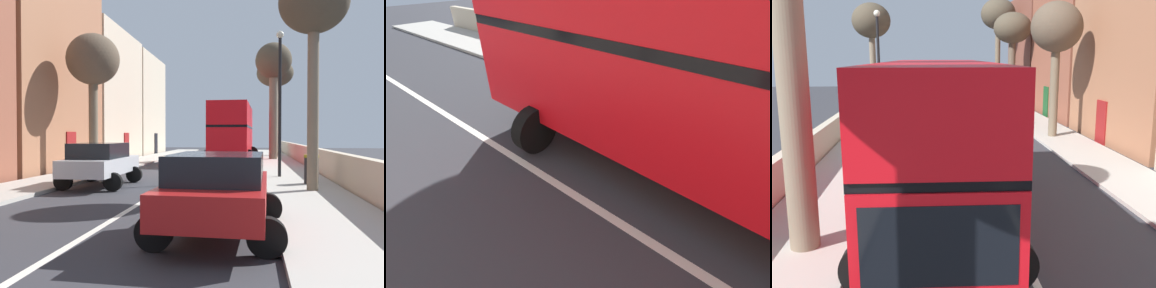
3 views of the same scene
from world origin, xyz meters
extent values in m
plane|color=#333338|center=(0.00, 0.00, 0.00)|extent=(84.00, 84.00, 0.00)
cube|color=silver|center=(0.00, 0.00, 0.00)|extent=(0.16, 54.00, 0.01)
cube|color=#B2ADA3|center=(-4.90, 0.00, 0.06)|extent=(2.60, 60.00, 0.12)
cube|color=#B2ADA3|center=(4.90, 0.00, 0.06)|extent=(2.60, 60.00, 0.12)
cube|color=brown|center=(-8.50, -19.20, 4.68)|extent=(4.00, 9.22, 9.36)
cube|color=black|center=(-6.47, -19.20, 1.05)|extent=(0.08, 1.10, 2.10)
cube|color=brown|center=(-8.50, -9.60, 4.84)|extent=(4.00, 9.22, 9.68)
cube|color=#194C23|center=(-6.47, -9.60, 1.05)|extent=(0.08, 1.10, 2.10)
cube|color=#9E6647|center=(-8.50, 0.00, 5.45)|extent=(4.00, 9.22, 10.90)
cube|color=maroon|center=(-6.47, 0.00, 1.05)|extent=(0.08, 1.10, 2.10)
cube|color=beige|center=(6.45, 0.00, 0.62)|extent=(0.36, 54.00, 1.25)
cube|color=red|center=(1.70, 9.22, 1.55)|extent=(2.81, 10.23, 1.70)
cube|color=black|center=(1.70, 9.22, 2.48)|extent=(2.83, 10.13, 0.16)
cube|color=red|center=(1.70, 9.22, 3.31)|extent=(2.81, 10.23, 1.50)
cube|color=black|center=(1.85, 14.28, 1.64)|extent=(2.20, 0.13, 1.19)
cylinder|color=black|center=(0.53, 12.71, 0.50)|extent=(1.01, 0.33, 1.00)
cylinder|color=black|center=(3.09, 12.63, 0.50)|extent=(1.01, 0.33, 1.00)
cylinder|color=black|center=(0.31, 5.81, 0.50)|extent=(1.01, 0.33, 1.00)
cylinder|color=black|center=(2.87, 5.73, 0.50)|extent=(1.01, 0.33, 1.00)
cube|color=#B7BABF|center=(-2.50, -5.89, 0.78)|extent=(1.83, 4.36, 0.59)
cube|color=black|center=(-2.50, -6.11, 1.35)|extent=(1.66, 2.41, 0.56)
cylinder|color=black|center=(-3.42, -4.57, 0.32)|extent=(0.64, 0.23, 0.64)
cylinder|color=black|center=(-1.63, -4.54, 0.32)|extent=(0.64, 0.23, 0.64)
cylinder|color=black|center=(-3.37, -7.25, 0.32)|extent=(0.64, 0.23, 0.64)
cylinder|color=black|center=(-1.58, -7.22, 0.32)|extent=(0.64, 0.23, 0.64)
cube|color=#AD1919|center=(2.50, -12.68, 0.77)|extent=(1.95, 4.34, 0.57)
cube|color=black|center=(2.49, -12.90, 1.31)|extent=(1.73, 2.41, 0.52)
cylinder|color=black|center=(1.64, -11.32, 0.32)|extent=(0.65, 0.24, 0.64)
cylinder|color=black|center=(3.47, -11.39, 0.32)|extent=(0.65, 0.24, 0.64)
cylinder|color=black|center=(1.53, -13.97, 0.32)|extent=(0.65, 0.24, 0.64)
cylinder|color=black|center=(3.36, -14.04, 0.32)|extent=(0.65, 0.24, 0.64)
cube|color=#1E389E|center=(-2.50, -19.03, 0.79)|extent=(1.84, 4.48, 0.62)
cube|color=black|center=(-2.50, -19.26, 1.33)|extent=(1.66, 2.48, 0.47)
cylinder|color=black|center=(-3.42, -17.67, 0.32)|extent=(0.64, 0.23, 0.64)
cylinder|color=black|center=(-1.63, -17.64, 0.32)|extent=(0.64, 0.23, 0.64)
cylinder|color=black|center=(-3.37, -20.43, 0.32)|extent=(0.64, 0.23, 0.64)
cylinder|color=black|center=(-1.58, -20.40, 0.32)|extent=(0.64, 0.23, 0.64)
cylinder|color=brown|center=(-4.57, -1.59, 2.61)|extent=(0.45, 0.45, 4.98)
ellipsoid|color=brown|center=(-4.57, -1.59, 5.62)|extent=(2.58, 2.58, 2.48)
cylinder|color=#7A6B56|center=(5.08, -6.78, 2.96)|extent=(0.37, 0.37, 5.68)
ellipsoid|color=#4C4233|center=(5.08, -6.78, 6.26)|extent=(2.26, 2.26, 2.04)
cylinder|color=brown|center=(-4.66, -19.36, 3.69)|extent=(0.46, 0.46, 7.13)
ellipsoid|color=#4C4233|center=(-4.66, -19.36, 7.87)|extent=(3.11, 3.11, 2.72)
cylinder|color=#7A6B56|center=(4.68, 10.76, 3.56)|extent=(0.63, 0.63, 6.88)
cylinder|color=brown|center=(-4.90, -14.08, 2.94)|extent=(0.56, 0.56, 5.64)
ellipsoid|color=#4C4233|center=(-4.90, -14.08, 6.35)|extent=(2.98, 2.98, 2.39)
cylinder|color=black|center=(4.30, -2.48, 3.12)|extent=(0.14, 0.14, 6.00)
sphere|color=silver|center=(4.30, -2.48, 6.27)|extent=(0.32, 0.32, 0.32)
cylinder|color=black|center=(5.30, -4.95, 0.60)|extent=(0.52, 0.52, 0.97)
cylinder|color=olive|center=(5.30, -4.95, 1.14)|extent=(0.55, 0.55, 0.10)
camera|label=1|loc=(3.14, -20.45, 1.92)|focal=37.90mm
camera|label=2|loc=(-2.48, 8.94, 3.37)|focal=24.53mm
camera|label=3|loc=(2.03, 19.73, 4.20)|focal=39.89mm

